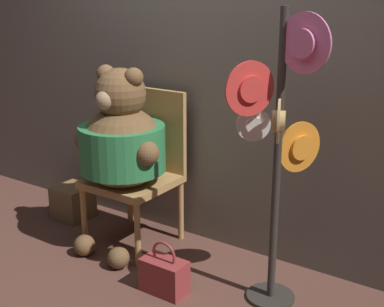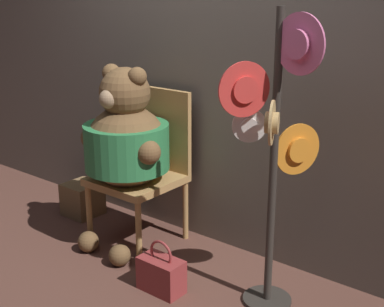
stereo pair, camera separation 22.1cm
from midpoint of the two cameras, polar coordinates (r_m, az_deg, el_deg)
name	(u,v)px [view 1 (the left image)]	position (r m, az deg, el deg)	size (l,w,h in m)	color
ground_plane	(158,272)	(3.48, -5.54, -12.54)	(14.00, 14.00, 0.00)	brown
wall_back	(213,62)	(3.55, 0.49, 9.70)	(8.00, 0.10, 2.51)	slate
chair	(141,164)	(3.72, -7.20, -1.12)	(0.54, 0.54, 1.06)	#B2844C
teddy_bear	(122,143)	(3.53, -9.32, 1.12)	(0.68, 0.60, 1.26)	brown
hat_display_rack	(280,142)	(2.81, 7.14, 1.19)	(0.46, 0.55, 1.64)	#332D28
handbag_on_ground	(164,275)	(3.23, -5.00, -12.83)	(0.27, 0.15, 0.33)	maroon
wooden_crate	(73,202)	(4.29, -14.03, -5.08)	(0.26, 0.26, 0.26)	brown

